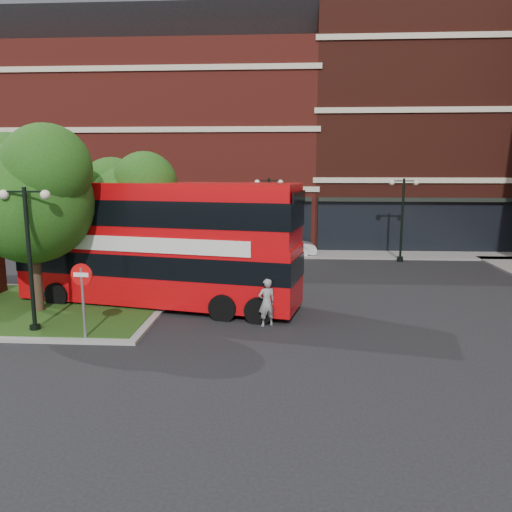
# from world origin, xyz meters

# --- Properties ---
(ground) EXTENTS (120.00, 120.00, 0.00)m
(ground) POSITION_xyz_m (0.00, 0.00, 0.00)
(ground) COLOR black
(ground) RESTS_ON ground
(pavement_far) EXTENTS (44.00, 3.00, 0.12)m
(pavement_far) POSITION_xyz_m (0.00, 16.50, 0.06)
(pavement_far) COLOR slate
(pavement_far) RESTS_ON ground
(terrace_far_left) EXTENTS (26.00, 12.00, 14.00)m
(terrace_far_left) POSITION_xyz_m (-8.00, 24.00, 7.00)
(terrace_far_left) COLOR maroon
(terrace_far_left) RESTS_ON ground
(terrace_far_right) EXTENTS (18.00, 12.00, 16.00)m
(terrace_far_right) POSITION_xyz_m (14.00, 24.00, 8.00)
(terrace_far_right) COLOR #471911
(terrace_far_right) RESTS_ON ground
(traffic_island) EXTENTS (12.60, 7.60, 0.15)m
(traffic_island) POSITION_xyz_m (-8.00, 3.00, 0.07)
(traffic_island) COLOR gray
(traffic_island) RESTS_ON ground
(tree_island_west) EXTENTS (5.40, 4.71, 7.21)m
(tree_island_west) POSITION_xyz_m (-6.60, 2.58, 4.79)
(tree_island_west) COLOR #2D2116
(tree_island_west) RESTS_ON ground
(tree_island_east) EXTENTS (4.46, 3.90, 6.29)m
(tree_island_east) POSITION_xyz_m (-3.58, 5.06, 4.24)
(tree_island_east) COLOR #2D2116
(tree_island_east) RESTS_ON ground
(lamp_island) EXTENTS (1.72, 0.36, 5.00)m
(lamp_island) POSITION_xyz_m (-5.50, 0.20, 2.83)
(lamp_island) COLOR black
(lamp_island) RESTS_ON ground
(lamp_far_left) EXTENTS (1.72, 0.36, 5.00)m
(lamp_far_left) POSITION_xyz_m (2.00, 14.50, 2.83)
(lamp_far_left) COLOR black
(lamp_far_left) RESTS_ON ground
(lamp_far_right) EXTENTS (1.72, 0.36, 5.00)m
(lamp_far_right) POSITION_xyz_m (10.00, 14.50, 2.83)
(lamp_far_right) COLOR black
(lamp_far_right) RESTS_ON ground
(bus) EXTENTS (11.87, 4.96, 4.42)m
(bus) POSITION_xyz_m (-2.15, 4.00, 2.90)
(bus) COLOR red
(bus) RESTS_ON ground
(woman) EXTENTS (0.75, 0.64, 1.74)m
(woman) POSITION_xyz_m (2.41, 1.51, 0.87)
(woman) COLOR gray
(woman) RESTS_ON ground
(car_silver) EXTENTS (4.05, 1.93, 1.34)m
(car_silver) POSITION_xyz_m (-3.43, 16.00, 0.67)
(car_silver) COLOR #9D9EA3
(car_silver) RESTS_ON ground
(car_white) EXTENTS (4.10, 1.70, 1.32)m
(car_white) POSITION_xyz_m (3.00, 16.00, 0.66)
(car_white) COLOR white
(car_white) RESTS_ON ground
(no_entry_sign) EXTENTS (0.72, 0.12, 2.61)m
(no_entry_sign) POSITION_xyz_m (-3.45, -0.50, 1.86)
(no_entry_sign) COLOR slate
(no_entry_sign) RESTS_ON ground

